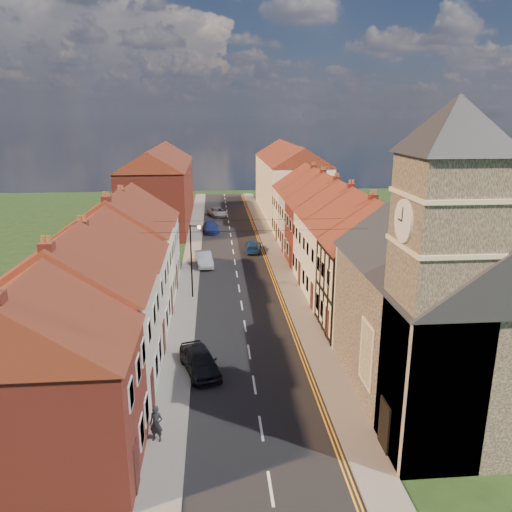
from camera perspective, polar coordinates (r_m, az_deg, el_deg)
The scene contains 25 objects.
ground at distance 23.59m, azimuth 1.08°, elevation -21.88°, with size 160.00×160.00×0.00m, color #27401B.
road at distance 50.69m, azimuth -2.43°, elevation -0.70°, with size 7.00×90.00×0.02m, color black.
pavement_left at distance 50.69m, azimuth -7.40°, elevation -0.76°, with size 1.80×90.00×0.12m, color gray.
pavement_right at distance 51.04m, azimuth 2.51°, elevation -0.52°, with size 1.80×90.00×0.12m, color gray.
church at distance 26.09m, azimuth 21.31°, elevation -4.43°, with size 11.25×14.25×15.20m.
cottage_r_tudor at distance 34.68m, azimuth 14.30°, elevation -1.36°, with size 8.30×5.20×9.00m.
cottage_r_white_near at distance 39.62m, azimuth 11.85°, elevation 0.95°, with size 8.30×6.00×9.00m.
cottage_r_cream_mid at distance 44.66m, azimuth 9.91°, elevation 2.73°, with size 8.30×5.20×9.00m.
cottage_r_pink at distance 49.78m, azimuth 8.35°, elevation 4.14°, with size 8.30×6.00×9.00m.
cottage_r_white_far at distance 54.95m, azimuth 7.09°, elevation 5.29°, with size 8.30×5.20×9.00m.
cottage_r_cream_far at distance 60.16m, azimuth 6.04°, elevation 6.23°, with size 8.30×6.00×9.00m.
cottage_l_brick_near at distance 22.12m, azimuth -24.16°, elevation -12.72°, with size 8.30×5.70×8.80m.
cottage_l_cream at distance 27.06m, azimuth -20.30°, elevation -6.68°, with size 8.30×6.30×9.10m.
cottage_l_white at distance 32.93m, azimuth -17.46°, elevation -2.71°, with size 8.30×6.90×8.80m.
cottage_l_brick_mid at distance 38.61m, azimuth -15.61°, elevation 0.38°, with size 8.30×5.70×9.10m.
cottage_l_pink at distance 44.18m, azimuth -14.28°, elevation 2.19°, with size 8.30×6.30×8.80m.
block_right_far at distance 74.97m, azimuth 3.86°, elevation 8.81°, with size 8.30×24.20×10.50m.
block_left_far at distance 69.54m, azimuth -10.98°, elevation 8.01°, with size 8.30×24.20×10.50m.
lamppost at distance 40.10m, azimuth -7.29°, elevation -0.05°, with size 0.88×0.15×6.00m.
car_near at distance 29.63m, azimuth -6.43°, elevation -11.80°, with size 1.73×4.30×1.46m, color black.
car_mid at distance 49.52m, azimuth -6.00°, elevation -0.34°, with size 1.49×4.26×1.40m, color #B6B8BF.
car_far at distance 63.78m, azimuth -5.16°, elevation 3.31°, with size 1.84×4.52×1.31m, color navy.
car_distant at distance 73.90m, azimuth -4.44°, elevation 5.03°, with size 2.07×4.48×1.25m, color #ACAFB4.
pedestrian_left at distance 24.18m, azimuth -11.33°, elevation -18.29°, with size 0.63×0.41×1.73m, color black.
car_far_b at distance 54.50m, azimuth -0.34°, elevation 1.15°, with size 1.70×4.17×1.21m, color navy.
Camera 1 is at (-2.00, -18.55, 14.44)m, focal length 35.00 mm.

